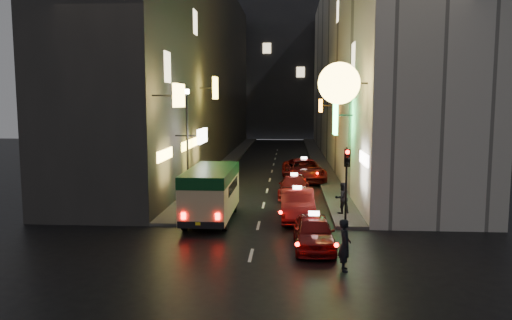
% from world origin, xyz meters
% --- Properties ---
extents(ground, '(120.00, 120.00, 0.00)m').
position_xyz_m(ground, '(0.00, 0.00, 0.00)').
color(ground, black).
rests_on(ground, ground).
extents(building_left, '(7.62, 52.00, 18.00)m').
position_xyz_m(building_left, '(-8.00, 33.99, 9.00)').
color(building_left, '#33302F').
rests_on(building_left, ground).
extents(building_right, '(8.29, 52.00, 18.00)m').
position_xyz_m(building_right, '(8.00, 33.99, 9.00)').
color(building_right, beige).
rests_on(building_right, ground).
extents(building_far, '(30.00, 10.00, 22.00)m').
position_xyz_m(building_far, '(0.00, 66.00, 11.00)').
color(building_far, '#2E2F33').
rests_on(building_far, ground).
extents(sidewalk_left, '(1.50, 52.00, 0.15)m').
position_xyz_m(sidewalk_left, '(-4.25, 34.00, 0.07)').
color(sidewalk_left, '#494743').
rests_on(sidewalk_left, ground).
extents(sidewalk_right, '(1.50, 52.00, 0.15)m').
position_xyz_m(sidewalk_right, '(4.25, 34.00, 0.07)').
color(sidewalk_right, '#494743').
rests_on(sidewalk_right, ground).
extents(minibus, '(2.09, 5.91, 2.54)m').
position_xyz_m(minibus, '(-2.32, 9.32, 1.60)').
color(minibus, tan).
rests_on(minibus, ground).
extents(taxi_near, '(2.05, 4.82, 1.69)m').
position_xyz_m(taxi_near, '(2.38, 5.05, 0.76)').
color(taxi_near, maroon).
rests_on(taxi_near, ground).
extents(taxi_second, '(2.37, 5.50, 1.90)m').
position_xyz_m(taxi_second, '(1.81, 9.85, 0.87)').
color(taxi_second, maroon).
rests_on(taxi_second, ground).
extents(taxi_third, '(2.10, 4.78, 1.67)m').
position_xyz_m(taxi_third, '(1.71, 15.60, 0.75)').
color(taxi_third, maroon).
rests_on(taxi_third, ground).
extents(taxi_far, '(3.11, 6.07, 2.02)m').
position_xyz_m(taxi_far, '(2.47, 21.73, 0.92)').
color(taxi_far, maroon).
rests_on(taxi_far, ground).
extents(pedestrian_crossing, '(0.44, 0.67, 2.02)m').
position_xyz_m(pedestrian_crossing, '(3.30, 2.54, 1.01)').
color(pedestrian_crossing, black).
rests_on(pedestrian_crossing, ground).
extents(pedestrian_sidewalk, '(0.77, 0.63, 1.77)m').
position_xyz_m(pedestrian_sidewalk, '(4.05, 10.67, 1.03)').
color(pedestrian_sidewalk, black).
rests_on(pedestrian_sidewalk, sidewalk_right).
extents(traffic_light, '(0.26, 0.43, 3.50)m').
position_xyz_m(traffic_light, '(4.00, 8.47, 2.69)').
color(traffic_light, black).
rests_on(traffic_light, sidewalk_right).
extents(lamp_post, '(0.28, 0.28, 6.22)m').
position_xyz_m(lamp_post, '(-4.20, 13.00, 3.72)').
color(lamp_post, black).
rests_on(lamp_post, sidewalk_left).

